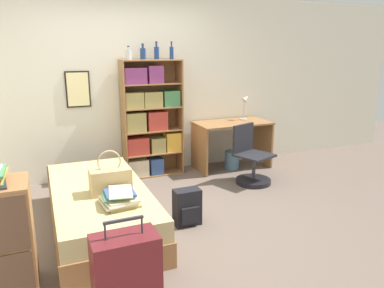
% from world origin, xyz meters
% --- Properties ---
extents(ground_plane, '(14.00, 14.00, 0.00)m').
position_xyz_m(ground_plane, '(0.00, 0.00, 0.00)').
color(ground_plane, '#66564C').
extents(wall_back, '(10.00, 0.09, 2.60)m').
position_xyz_m(wall_back, '(-0.00, 1.65, 1.30)').
color(wall_back, beige).
rests_on(wall_back, ground_plane).
extents(bed, '(0.95, 2.07, 0.44)m').
position_xyz_m(bed, '(-0.65, 0.02, 0.22)').
color(bed, olive).
rests_on(bed, ground_plane).
extents(handbag, '(0.40, 0.23, 0.44)m').
position_xyz_m(handbag, '(-0.56, -0.17, 0.57)').
color(handbag, tan).
rests_on(handbag, bed).
extents(book_stack_on_bed, '(0.35, 0.39, 0.13)m').
position_xyz_m(book_stack_on_bed, '(-0.54, -0.50, 0.50)').
color(book_stack_on_bed, '#99894C').
rests_on(book_stack_on_bed, bed).
extents(suitcase, '(0.46, 0.28, 0.73)m').
position_xyz_m(suitcase, '(-0.69, -1.42, 0.30)').
color(suitcase, '#5B191E').
rests_on(suitcase, ground_plane).
extents(bookcase, '(0.86, 0.31, 1.69)m').
position_xyz_m(bookcase, '(0.32, 1.44, 0.81)').
color(bookcase, olive).
rests_on(bookcase, ground_plane).
extents(bottle_green, '(0.07, 0.07, 0.18)m').
position_xyz_m(bottle_green, '(0.05, 1.44, 1.76)').
color(bottle_green, '#B7BCC1').
rests_on(bottle_green, bookcase).
extents(bottle_brown, '(0.08, 0.08, 0.22)m').
position_xyz_m(bottle_brown, '(0.27, 1.49, 1.77)').
color(bottle_brown, navy).
rests_on(bottle_brown, bookcase).
extents(bottle_clear, '(0.07, 0.07, 0.24)m').
position_xyz_m(bottle_clear, '(0.46, 1.48, 1.78)').
color(bottle_clear, navy).
rests_on(bottle_clear, bookcase).
extents(bottle_blue, '(0.06, 0.06, 0.25)m').
position_xyz_m(bottle_blue, '(0.66, 1.42, 1.78)').
color(bottle_blue, navy).
rests_on(bottle_blue, bookcase).
extents(desk, '(1.15, 0.62, 0.73)m').
position_xyz_m(desk, '(1.61, 1.29, 0.51)').
color(desk, olive).
rests_on(desk, ground_plane).
extents(desk_lamp, '(0.17, 0.12, 0.42)m').
position_xyz_m(desk_lamp, '(1.89, 1.39, 1.01)').
color(desk_lamp, '#ADA89E').
rests_on(desk_lamp, desk).
extents(desk_chair, '(0.57, 0.57, 0.82)m').
position_xyz_m(desk_chair, '(1.53, 0.57, 0.25)').
color(desk_chair, black).
rests_on(desk_chair, ground_plane).
extents(backpack, '(0.28, 0.19, 0.39)m').
position_xyz_m(backpack, '(0.22, -0.29, 0.19)').
color(backpack, black).
rests_on(backpack, ground_plane).
extents(waste_bin, '(0.23, 0.23, 0.28)m').
position_xyz_m(waste_bin, '(1.58, 1.23, 0.14)').
color(waste_bin, slate).
rests_on(waste_bin, ground_plane).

